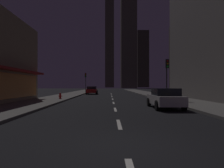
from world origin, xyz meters
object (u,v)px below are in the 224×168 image
car_parked_near (165,98)px  fire_hydrant_far_left (60,96)px  traffic_light_far_left (86,78)px  car_parked_far (92,90)px  street_lamp_right (222,19)px  traffic_light_near_right (167,70)px

car_parked_near → fire_hydrant_far_left: size_ratio=6.48×
car_parked_near → traffic_light_far_left: traffic_light_far_left is taller
car_parked_far → street_lamp_right: size_ratio=0.64×
street_lamp_right → car_parked_near: bearing=112.8°
car_parked_far → traffic_light_far_left: 6.99m
car_parked_near → car_parked_far: bearing=107.2°
traffic_light_far_left → fire_hydrant_far_left: bearing=-91.1°
traffic_light_near_right → fire_hydrant_far_left: bearing=169.1°
car_parked_near → traffic_light_far_left: size_ratio=1.01×
traffic_light_near_right → traffic_light_far_left: same height
traffic_light_far_left → street_lamp_right: 35.57m
fire_hydrant_far_left → car_parked_far: bearing=81.3°
car_parked_near → fire_hydrant_far_left: bearing=138.8°
traffic_light_near_right → traffic_light_far_left: 25.93m
traffic_light_near_right → traffic_light_far_left: bearing=115.1°
traffic_light_near_right → street_lamp_right: size_ratio=0.64×
car_parked_far → traffic_light_far_left: bearing=106.9°
car_parked_far → fire_hydrant_far_left: (-2.30, -15.02, -0.29)m
fire_hydrant_far_left → traffic_light_near_right: bearing=-10.9°
traffic_light_far_left → street_lamp_right: bearing=-72.2°
car_parked_far → traffic_light_near_right: bearing=-62.2°
car_parked_near → traffic_light_near_right: size_ratio=1.01×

